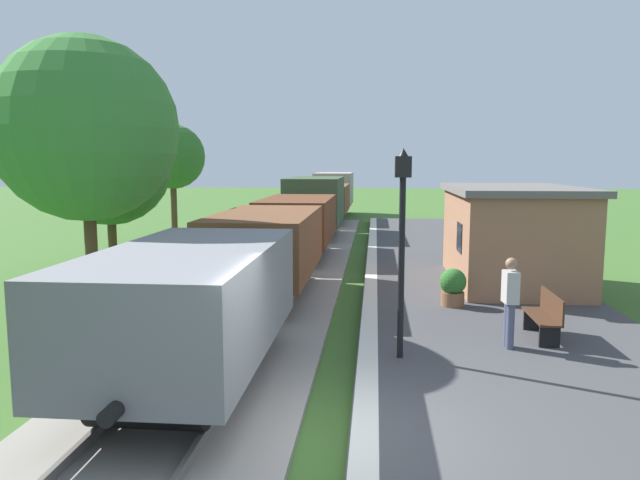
{
  "coord_description": "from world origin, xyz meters",
  "views": [
    {
      "loc": [
        0.5,
        -7.36,
        3.71
      ],
      "look_at": [
        -0.99,
        8.69,
        1.61
      ],
      "focal_mm": 33.66,
      "sensor_mm": 36.0,
      "label": 1
    }
  ],
  "objects_px": {
    "station_hut": "(511,234)",
    "tree_field_left": "(172,157)",
    "freight_train": "(310,212)",
    "bench_near_hut": "(545,315)",
    "potted_planter": "(453,287)",
    "tree_trackside_mid": "(85,130)",
    "person_waiting": "(510,299)",
    "lamp_post_near": "(402,215)",
    "bench_down_platform": "(469,247)",
    "tree_trackside_far": "(109,164)"
  },
  "relations": [
    {
      "from": "potted_planter",
      "to": "tree_field_left",
      "type": "distance_m",
      "value": 16.65
    },
    {
      "from": "tree_trackside_mid",
      "to": "tree_field_left",
      "type": "relative_size",
      "value": 1.19
    },
    {
      "from": "lamp_post_near",
      "to": "tree_field_left",
      "type": "relative_size",
      "value": 0.68
    },
    {
      "from": "bench_down_platform",
      "to": "lamp_post_near",
      "type": "height_order",
      "value": "lamp_post_near"
    },
    {
      "from": "person_waiting",
      "to": "potted_planter",
      "type": "bearing_deg",
      "value": -83.22
    },
    {
      "from": "station_hut",
      "to": "bench_down_platform",
      "type": "distance_m",
      "value": 4.18
    },
    {
      "from": "station_hut",
      "to": "bench_near_hut",
      "type": "bearing_deg",
      "value": -95.45
    },
    {
      "from": "station_hut",
      "to": "lamp_post_near",
      "type": "distance_m",
      "value": 7.97
    },
    {
      "from": "lamp_post_near",
      "to": "freight_train",
      "type": "bearing_deg",
      "value": 101.91
    },
    {
      "from": "freight_train",
      "to": "station_hut",
      "type": "xyz_separation_m",
      "value": [
        6.8,
        -8.86,
        0.15
      ]
    },
    {
      "from": "bench_near_hut",
      "to": "person_waiting",
      "type": "relative_size",
      "value": 0.88
    },
    {
      "from": "lamp_post_near",
      "to": "bench_near_hut",
      "type": "bearing_deg",
      "value": 26.19
    },
    {
      "from": "station_hut",
      "to": "tree_trackside_far",
      "type": "xyz_separation_m",
      "value": [
        -12.38,
        1.02,
        2.0
      ]
    },
    {
      "from": "tree_trackside_mid",
      "to": "bench_near_hut",
      "type": "bearing_deg",
      "value": -6.14
    },
    {
      "from": "potted_planter",
      "to": "tree_trackside_mid",
      "type": "bearing_deg",
      "value": -169.39
    },
    {
      "from": "tree_trackside_mid",
      "to": "tree_trackside_far",
      "type": "distance_m",
      "value": 6.06
    },
    {
      "from": "bench_down_platform",
      "to": "tree_trackside_far",
      "type": "bearing_deg",
      "value": -165.66
    },
    {
      "from": "bench_down_platform",
      "to": "tree_field_left",
      "type": "height_order",
      "value": "tree_field_left"
    },
    {
      "from": "tree_trackside_far",
      "to": "tree_trackside_mid",
      "type": "bearing_deg",
      "value": -69.84
    },
    {
      "from": "freight_train",
      "to": "tree_trackside_far",
      "type": "distance_m",
      "value": 9.86
    },
    {
      "from": "freight_train",
      "to": "station_hut",
      "type": "bearing_deg",
      "value": -52.5
    },
    {
      "from": "person_waiting",
      "to": "tree_trackside_far",
      "type": "relative_size",
      "value": 0.3
    },
    {
      "from": "tree_trackside_mid",
      "to": "tree_trackside_far",
      "type": "relative_size",
      "value": 1.15
    },
    {
      "from": "tree_field_left",
      "to": "potted_planter",
      "type": "bearing_deg",
      "value": -47.53
    },
    {
      "from": "tree_trackside_far",
      "to": "lamp_post_near",
      "type": "bearing_deg",
      "value": -42.21
    },
    {
      "from": "bench_down_platform",
      "to": "potted_planter",
      "type": "relative_size",
      "value": 1.64
    },
    {
      "from": "freight_train",
      "to": "bench_near_hut",
      "type": "height_order",
      "value": "freight_train"
    },
    {
      "from": "tree_trackside_mid",
      "to": "lamp_post_near",
      "type": "bearing_deg",
      "value": -19.77
    },
    {
      "from": "freight_train",
      "to": "tree_trackside_far",
      "type": "xyz_separation_m",
      "value": [
        -5.58,
        -7.85,
        2.15
      ]
    },
    {
      "from": "freight_train",
      "to": "person_waiting",
      "type": "xyz_separation_m",
      "value": [
        5.42,
        -15.21,
        -0.32
      ]
    },
    {
      "from": "person_waiting",
      "to": "tree_trackside_mid",
      "type": "height_order",
      "value": "tree_trackside_mid"
    },
    {
      "from": "station_hut",
      "to": "tree_field_left",
      "type": "relative_size",
      "value": 1.07
    },
    {
      "from": "potted_planter",
      "to": "lamp_post_near",
      "type": "distance_m",
      "value": 4.75
    },
    {
      "from": "station_hut",
      "to": "tree_trackside_mid",
      "type": "xyz_separation_m",
      "value": [
        -10.31,
        -4.63,
        2.77
      ]
    },
    {
      "from": "tree_trackside_mid",
      "to": "potted_planter",
      "type": "bearing_deg",
      "value": 10.61
    },
    {
      "from": "bench_near_hut",
      "to": "tree_field_left",
      "type": "bearing_deg",
      "value": 130.45
    },
    {
      "from": "lamp_post_near",
      "to": "tree_trackside_far",
      "type": "height_order",
      "value": "tree_trackside_far"
    },
    {
      "from": "bench_near_hut",
      "to": "tree_trackside_mid",
      "type": "relative_size",
      "value": 0.23
    },
    {
      "from": "person_waiting",
      "to": "tree_trackside_mid",
      "type": "xyz_separation_m",
      "value": [
        -8.92,
        1.72,
        3.24
      ]
    },
    {
      "from": "tree_trackside_mid",
      "to": "tree_field_left",
      "type": "xyz_separation_m",
      "value": [
        -2.73,
        13.6,
        -0.48
      ]
    },
    {
      "from": "bench_near_hut",
      "to": "bench_down_platform",
      "type": "bearing_deg",
      "value": 90.0
    },
    {
      "from": "bench_near_hut",
      "to": "station_hut",
      "type": "bearing_deg",
      "value": 84.55
    },
    {
      "from": "station_hut",
      "to": "tree_field_left",
      "type": "height_order",
      "value": "tree_field_left"
    },
    {
      "from": "freight_train",
      "to": "tree_field_left",
      "type": "distance_m",
      "value": 6.69
    },
    {
      "from": "tree_trackside_mid",
      "to": "tree_trackside_far",
      "type": "bearing_deg",
      "value": 110.16
    },
    {
      "from": "bench_down_platform",
      "to": "potted_planter",
      "type": "height_order",
      "value": "potted_planter"
    },
    {
      "from": "bench_down_platform",
      "to": "person_waiting",
      "type": "xyz_separation_m",
      "value": [
        -0.84,
        -10.39,
        0.46
      ]
    },
    {
      "from": "bench_near_hut",
      "to": "tree_field_left",
      "type": "height_order",
      "value": "tree_field_left"
    },
    {
      "from": "tree_trackside_far",
      "to": "tree_field_left",
      "type": "height_order",
      "value": "tree_trackside_far"
    },
    {
      "from": "lamp_post_near",
      "to": "tree_trackside_far",
      "type": "xyz_separation_m",
      "value": [
        -8.95,
        8.12,
        0.86
      ]
    }
  ]
}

